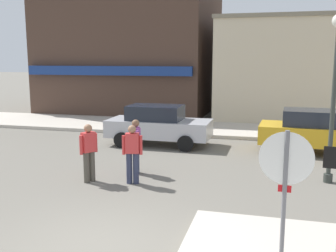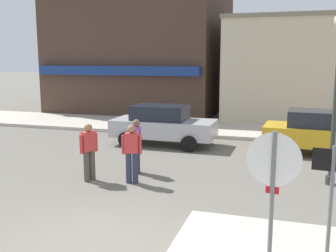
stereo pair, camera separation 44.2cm
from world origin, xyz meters
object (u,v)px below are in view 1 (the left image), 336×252
(pedestrian_crossing_near, at_px, (89,151))
(lamp_post, at_px, (335,74))
(pedestrian_kerb_side, at_px, (132,152))
(pedestrian_crossing_far, at_px, (136,145))
(parked_car_nearest, at_px, (158,125))
(parked_car_second, at_px, (316,131))
(stop_sign, at_px, (285,181))

(pedestrian_crossing_near, bearing_deg, lamp_post, 14.10)
(pedestrian_kerb_side, bearing_deg, pedestrian_crossing_far, 103.56)
(pedestrian_crossing_near, xyz_separation_m, pedestrian_kerb_side, (1.20, 0.16, 0.00))
(lamp_post, distance_m, pedestrian_crossing_far, 5.80)
(lamp_post, xyz_separation_m, parked_car_nearest, (-5.81, 3.40, -2.15))
(parked_car_nearest, bearing_deg, pedestrian_kerb_side, -82.24)
(pedestrian_crossing_near, bearing_deg, pedestrian_kerb_side, 7.59)
(lamp_post, xyz_separation_m, pedestrian_crossing_far, (-5.38, -0.50, -2.09))
(pedestrian_crossing_near, relative_size, pedestrian_crossing_far, 1.00)
(parked_car_nearest, distance_m, parked_car_second, 5.83)
(pedestrian_crossing_far, bearing_deg, parked_car_nearest, 96.33)
(stop_sign, distance_m, parked_car_nearest, 9.65)
(pedestrian_crossing_near, height_order, pedestrian_crossing_far, same)
(pedestrian_crossing_near, relative_size, pedestrian_kerb_side, 1.00)
(pedestrian_crossing_near, bearing_deg, parked_car_nearest, 83.82)
(lamp_post, bearing_deg, parked_car_second, 89.71)
(parked_car_second, relative_size, pedestrian_kerb_side, 2.54)
(stop_sign, relative_size, pedestrian_crossing_near, 1.43)
(stop_sign, distance_m, pedestrian_crossing_far, 6.16)
(stop_sign, xyz_separation_m, parked_car_nearest, (-4.45, 8.53, -0.71))
(stop_sign, height_order, pedestrian_crossing_near, stop_sign)
(stop_sign, xyz_separation_m, pedestrian_crossing_far, (-4.02, 4.63, -0.65))
(stop_sign, xyz_separation_m, lamp_post, (1.36, 5.12, 1.44))
(parked_car_second, xyz_separation_m, pedestrian_crossing_far, (-5.40, -3.98, 0.06))
(stop_sign, xyz_separation_m, parked_car_second, (1.38, 8.61, -0.71))
(lamp_post, relative_size, parked_car_nearest, 1.13)
(parked_car_second, height_order, pedestrian_kerb_side, pedestrian_kerb_side)
(pedestrian_crossing_near, xyz_separation_m, pedestrian_crossing_far, (0.97, 1.10, 0.00))
(pedestrian_crossing_near, height_order, pedestrian_kerb_side, same)
(pedestrian_crossing_far, height_order, pedestrian_kerb_side, same)
(stop_sign, distance_m, lamp_post, 5.49)
(parked_car_second, bearing_deg, pedestrian_kerb_side, -136.45)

